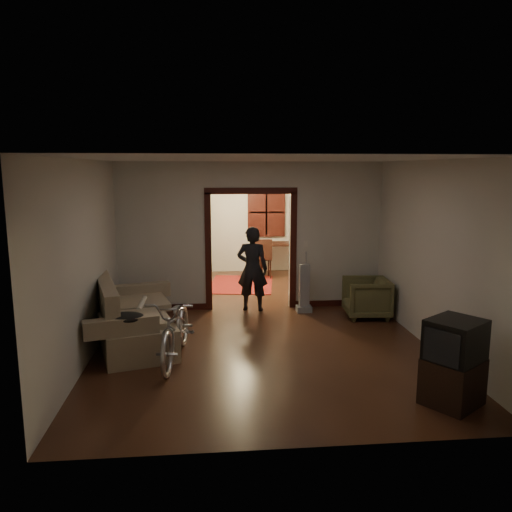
{
  "coord_description": "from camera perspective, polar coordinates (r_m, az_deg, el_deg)",
  "views": [
    {
      "loc": [
        -0.8,
        -8.63,
        2.68
      ],
      "look_at": [
        0.0,
        -0.3,
        1.2
      ],
      "focal_mm": 35.0,
      "sensor_mm": 36.0,
      "label": 1
    }
  ],
  "objects": [
    {
      "name": "wall_right",
      "position": [
        9.32,
        15.31,
        1.78
      ],
      "size": [
        0.02,
        8.5,
        2.8
      ],
      "primitive_type": "cube",
      "color": "beige",
      "rests_on": "floor"
    },
    {
      "name": "far_window",
      "position": [
        12.97,
        1.19,
        5.02
      ],
      "size": [
        0.98,
        0.06,
        1.28
      ],
      "primitive_type": "cube",
      "color": "black",
      "rests_on": "wall_back"
    },
    {
      "name": "oriental_rug",
      "position": [
        11.63,
        -1.7,
        -3.26
      ],
      "size": [
        1.68,
        2.06,
        0.01
      ],
      "primitive_type": "cube",
      "rotation": [
        0.0,
        0.0,
        -0.15
      ],
      "color": "maroon",
      "rests_on": "floor"
    },
    {
      "name": "tv_stand",
      "position": [
        6.29,
        21.53,
        -13.2
      ],
      "size": [
        0.8,
        0.78,
        0.54
      ],
      "primitive_type": "cube",
      "rotation": [
        0.0,
        0.0,
        0.61
      ],
      "color": "black",
      "rests_on": "floor"
    },
    {
      "name": "floor",
      "position": [
        9.07,
        -0.18,
        -7.16
      ],
      "size": [
        5.0,
        8.5,
        0.01
      ],
      "primitive_type": "cube",
      "color": "black",
      "rests_on": "ground"
    },
    {
      "name": "bicycle",
      "position": [
        7.15,
        -9.08,
        -8.07
      ],
      "size": [
        0.84,
        1.86,
        0.95
      ],
      "primitive_type": "imported",
      "rotation": [
        0.0,
        0.0,
        -0.12
      ],
      "color": "silver",
      "rests_on": "floor"
    },
    {
      "name": "armchair",
      "position": [
        9.3,
        12.5,
        -4.66
      ],
      "size": [
        0.85,
        0.83,
        0.72
      ],
      "primitive_type": "imported",
      "rotation": [
        0.0,
        0.0,
        -1.65
      ],
      "color": "brown",
      "rests_on": "floor"
    },
    {
      "name": "light_switch",
      "position": [
        9.59,
        5.7,
        1.41
      ],
      "size": [
        0.08,
        0.01,
        0.12
      ],
      "primitive_type": "cube",
      "color": "silver",
      "rests_on": "partition_wall"
    },
    {
      "name": "vacuum",
      "position": [
        9.41,
        5.52,
        -3.67
      ],
      "size": [
        0.33,
        0.29,
        0.92
      ],
      "primitive_type": "cube",
      "rotation": [
        0.0,
        0.0,
        -0.27
      ],
      "color": "gray",
      "rests_on": "floor"
    },
    {
      "name": "ceiling",
      "position": [
        8.66,
        -0.19,
        10.83
      ],
      "size": [
        5.0,
        8.5,
        0.01
      ],
      "primitive_type": "cube",
      "color": "white",
      "rests_on": "floor"
    },
    {
      "name": "desk",
      "position": [
        12.83,
        2.68,
        -0.27
      ],
      "size": [
        1.15,
        0.78,
        0.78
      ],
      "primitive_type": "cube",
      "rotation": [
        0.0,
        0.0,
        0.19
      ],
      "color": "black",
      "rests_on": "floor"
    },
    {
      "name": "rolled_paper",
      "position": [
        8.21,
        -12.91,
        -5.39
      ],
      "size": [
        0.09,
        0.74,
        0.09
      ],
      "primitive_type": "cylinder",
      "rotation": [
        1.57,
        0.0,
        0.0
      ],
      "color": "beige",
      "rests_on": "sofa"
    },
    {
      "name": "chandelier",
      "position": [
        11.16,
        -1.38,
        8.33
      ],
      "size": [
        0.24,
        0.24,
        0.24
      ],
      "primitive_type": "sphere",
      "color": "#FFE0A5",
      "rests_on": "ceiling"
    },
    {
      "name": "wall_back",
      "position": [
        12.96,
        -1.92,
        4.35
      ],
      "size": [
        5.0,
        0.02,
        2.8
      ],
      "primitive_type": "cube",
      "color": "beige",
      "rests_on": "floor"
    },
    {
      "name": "locker",
      "position": [
        12.67,
        -7.73,
        1.51
      ],
      "size": [
        0.92,
        0.69,
        1.65
      ],
      "primitive_type": "cube",
      "rotation": [
        0.0,
        0.0,
        0.31
      ],
      "color": "#23311D",
      "rests_on": "floor"
    },
    {
      "name": "globe",
      "position": [
        12.56,
        -7.85,
        6.55
      ],
      "size": [
        0.29,
        0.29,
        0.29
      ],
      "primitive_type": "sphere",
      "color": "#1E5972",
      "rests_on": "locker"
    },
    {
      "name": "sofa",
      "position": [
        7.95,
        -13.9,
        -6.14
      ],
      "size": [
        1.56,
        2.38,
        1.01
      ],
      "primitive_type": "cube",
      "rotation": [
        0.0,
        0.0,
        0.28
      ],
      "color": "#73674C",
      "rests_on": "floor"
    },
    {
      "name": "door_casing",
      "position": [
        9.54,
        -0.6,
        0.5
      ],
      "size": [
        1.74,
        0.2,
        2.32
      ],
      "primitive_type": "cube",
      "color": "black",
      "rests_on": "floor"
    },
    {
      "name": "jacket",
      "position": [
        7.03,
        -14.62,
        -6.82
      ],
      "size": [
        0.5,
        0.37,
        0.14
      ],
      "primitive_type": "ellipsoid",
      "color": "black",
      "rests_on": "sofa"
    },
    {
      "name": "desk_chair",
      "position": [
        12.27,
        0.7,
        -0.25
      ],
      "size": [
        0.48,
        0.48,
        0.98
      ],
      "primitive_type": "cube",
      "rotation": [
        0.0,
        0.0,
        0.11
      ],
      "color": "black",
      "rests_on": "floor"
    },
    {
      "name": "person",
      "position": [
        9.41,
        -0.42,
        -1.47
      ],
      "size": [
        0.66,
        0.51,
        1.61
      ],
      "primitive_type": "imported",
      "rotation": [
        0.0,
        0.0,
        2.91
      ],
      "color": "black",
      "rests_on": "floor"
    },
    {
      "name": "partition_wall",
      "position": [
        9.5,
        -0.6,
        2.28
      ],
      "size": [
        5.0,
        0.14,
        2.8
      ],
      "primitive_type": "cube",
      "color": "beige",
      "rests_on": "floor"
    },
    {
      "name": "wall_left",
      "position": [
        8.88,
        -16.46,
        1.34
      ],
      "size": [
        0.02,
        8.5,
        2.8
      ],
      "primitive_type": "cube",
      "color": "beige",
      "rests_on": "floor"
    },
    {
      "name": "crt_tv",
      "position": [
        6.13,
        21.82,
        -9.04
      ],
      "size": [
        0.78,
        0.76,
        0.5
      ],
      "primitive_type": "cube",
      "rotation": [
        0.0,
        0.0,
        0.61
      ],
      "color": "black",
      "rests_on": "tv_stand"
    }
  ]
}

